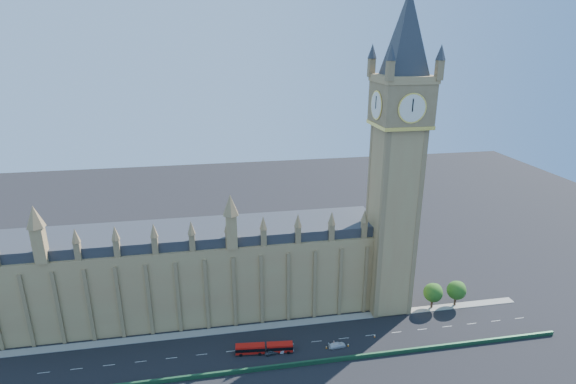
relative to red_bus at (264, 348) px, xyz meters
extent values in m
plane|color=black|center=(3.18, 2.15, -1.39)|extent=(400.00, 400.00, 0.00)
cube|color=#A37C4F|center=(-21.82, 24.15, 11.11)|extent=(120.00, 20.00, 25.00)
cube|color=#2D3035|center=(-21.82, 24.15, 25.11)|extent=(120.00, 18.00, 3.00)
cube|color=#A37C4F|center=(41.18, 16.15, 27.61)|extent=(12.00, 12.00, 58.00)
cube|color=olive|center=(41.18, 16.15, 62.61)|extent=(14.00, 14.00, 12.00)
cylinder|color=silver|center=(41.18, 9.00, 62.61)|extent=(7.20, 0.30, 7.20)
cube|color=#A37C4F|center=(41.18, 16.15, 69.61)|extent=(14.50, 14.50, 2.00)
cube|color=#1E4C2D|center=(3.18, -6.85, -0.79)|extent=(160.00, 0.60, 1.20)
cube|color=gray|center=(3.18, 11.65, -1.31)|extent=(160.00, 3.00, 0.16)
cylinder|color=#382619|center=(55.18, 12.15, 0.61)|extent=(0.70, 0.70, 4.00)
sphere|color=#204D14|center=(55.18, 12.15, 4.11)|extent=(6.00, 6.00, 6.00)
sphere|color=#204D14|center=(55.98, 12.45, 4.71)|extent=(4.38, 4.38, 4.38)
cylinder|color=#382619|center=(63.18, 12.15, 0.61)|extent=(0.70, 0.70, 4.00)
sphere|color=#204D14|center=(63.18, 12.15, 4.11)|extent=(6.00, 6.00, 6.00)
sphere|color=#204D14|center=(63.98, 12.45, 4.71)|extent=(4.38, 4.38, 4.38)
cube|color=red|center=(-3.77, 0.36, -0.07)|extent=(8.12, 2.94, 2.65)
cube|color=red|center=(4.23, -0.40, -0.07)|extent=(7.24, 2.86, 2.65)
cube|color=black|center=(-3.77, 0.36, 0.25)|extent=(8.17, 3.00, 1.01)
cube|color=black|center=(4.23, -0.40, 0.25)|extent=(7.29, 2.92, 1.01)
cylinder|color=black|center=(0.01, 0.00, -0.20)|extent=(0.93, 2.18, 2.12)
cylinder|color=black|center=(-6.40, -0.50, -0.95)|extent=(0.90, 0.35, 0.88)
cylinder|color=black|center=(-6.19, 1.69, -0.95)|extent=(0.90, 0.35, 0.88)
cylinder|color=black|center=(-1.34, -0.98, -0.95)|extent=(0.90, 0.35, 0.88)
cylinder|color=black|center=(-1.13, 1.22, -0.95)|extent=(0.90, 0.35, 0.88)
cylinder|color=black|center=(1.88, -1.29, -0.95)|extent=(0.90, 0.35, 0.88)
cylinder|color=black|center=(2.08, 0.91, -0.95)|extent=(0.90, 0.35, 0.88)
cylinder|color=black|center=(6.37, -1.71, -0.95)|extent=(0.90, 0.35, 0.88)
cylinder|color=black|center=(6.58, 0.49, -0.95)|extent=(0.90, 0.35, 0.88)
imported|color=#45494E|center=(1.93, -0.89, -0.70)|extent=(4.25, 2.15, 1.39)
imported|color=#B4B7BD|center=(6.06, -0.83, -0.76)|extent=(4.01, 1.81, 1.28)
imported|color=white|center=(20.20, -1.32, -0.70)|extent=(4.97, 2.38, 1.40)
cube|color=black|center=(17.18, -1.26, -1.37)|extent=(0.45, 0.45, 0.04)
cone|color=orange|center=(17.18, -1.26, -1.03)|extent=(0.49, 0.49, 0.74)
cylinder|color=white|center=(17.18, -1.26, -0.92)|extent=(0.36, 0.36, 0.13)
cube|color=black|center=(32.08, 1.12, -1.37)|extent=(0.59, 0.59, 0.04)
cone|color=#D75F0B|center=(32.08, 1.12, -1.00)|extent=(0.64, 0.64, 0.79)
cylinder|color=white|center=(32.08, 1.12, -0.89)|extent=(0.38, 0.38, 0.13)
cube|color=black|center=(23.39, -1.37, -1.37)|extent=(0.53, 0.53, 0.04)
cone|color=orange|center=(23.39, -1.37, -1.02)|extent=(0.58, 0.58, 0.76)
cylinder|color=white|center=(23.39, -1.37, -0.91)|extent=(0.37, 0.37, 0.13)
cube|color=black|center=(19.92, 0.86, -1.38)|extent=(0.49, 0.49, 0.04)
cone|color=#FA550D|center=(19.92, 0.86, -1.07)|extent=(0.54, 0.54, 0.66)
cylinder|color=white|center=(19.92, 0.86, -0.97)|extent=(0.32, 0.32, 0.11)
camera|label=1|loc=(-11.44, -101.40, 79.59)|focal=28.00mm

